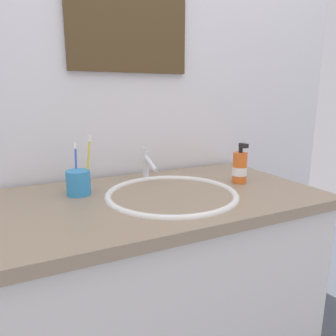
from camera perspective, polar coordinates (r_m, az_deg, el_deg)
The scene contains 9 objects.
tiled_wall_back at distance 1.40m, azimuth -7.20°, elevation 13.46°, with size 2.29×0.04×2.40m, color silver.
vanity_counter at distance 1.32m, azimuth -0.73°, elevation -22.39°, with size 1.09×0.63×0.85m.
sink_basin at distance 1.12m, azimuth 0.67°, elevation -6.27°, with size 0.47×0.47×0.09m.
faucet at distance 1.29m, azimuth -3.77°, elevation 0.76°, with size 0.02×0.15×0.13m.
toothbrush_cup at distance 1.14m, azimuth -15.90°, elevation -2.58°, with size 0.08×0.08×0.09m, color #338CCC.
toothbrush_blue at distance 1.17m, azimuth -16.31°, elevation 0.81°, with size 0.02×0.04×0.17m.
toothbrush_yellow at distance 1.14m, azimuth -14.23°, elevation 1.43°, with size 0.04×0.01×0.20m.
soap_dispenser at distance 1.28m, azimuth 12.96°, elevation 0.01°, with size 0.06×0.06×0.16m.
wall_mirror at distance 1.42m, azimuth -7.18°, elevation 27.04°, with size 0.50×0.02×0.51m.
Camera 1 is at (-0.45, -0.97, 1.19)m, focal length 33.71 mm.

